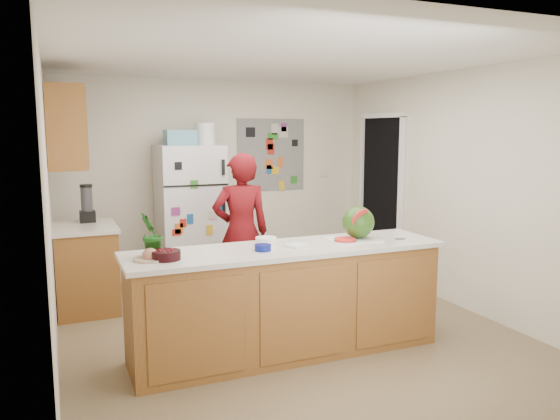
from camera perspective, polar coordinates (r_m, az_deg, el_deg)
name	(u,v)px	position (r m, az deg, el deg)	size (l,w,h in m)	color
floor	(285,331)	(5.30, 0.57, -12.49)	(4.00, 4.50, 0.02)	brown
wall_back	(217,179)	(7.12, -6.62, 3.25)	(4.00, 0.02, 2.50)	beige
wall_left	(48,212)	(4.60, -23.11, -0.15)	(0.02, 4.50, 2.50)	beige
wall_right	(460,190)	(6.07, 18.32, 2.01)	(0.02, 4.50, 2.50)	beige
ceiling	(286,58)	(5.00, 0.61, 15.64)	(4.00, 4.50, 0.02)	white
doorway	(381,196)	(7.23, 10.56, 1.41)	(0.03, 0.85, 2.04)	black
peninsula_base	(287,303)	(4.64, 0.74, -9.66)	(2.60, 0.62, 0.88)	brown
peninsula_top	(287,249)	(4.52, 0.75, -4.11)	(2.68, 0.70, 0.04)	silver
side_counter_base	(86,270)	(6.08, -19.58, -5.89)	(0.60, 0.80, 0.86)	brown
side_counter_top	(84,227)	(5.99, -19.79, -1.71)	(0.64, 0.84, 0.04)	silver
upper_cabinets	(65,128)	(5.85, -21.54, 8.01)	(0.35, 1.00, 0.80)	brown
refrigerator	(190,216)	(6.69, -9.37, -0.59)	(0.75, 0.70, 1.70)	silver
fridge_top_bin	(180,137)	(6.59, -10.41, 7.47)	(0.35, 0.28, 0.18)	#5999B2
photo_collage	(271,155)	(7.32, -0.93, 5.80)	(0.95, 0.01, 0.95)	slate
person	(241,232)	(5.68, -4.09, -2.34)	(0.60, 0.39, 1.65)	#5F0B10
blender_appliance	(87,204)	(6.17, -19.53, 0.55)	(0.12, 0.12, 0.38)	black
cutting_board	(353,240)	(4.83, 7.65, -3.07)	(0.43, 0.33, 0.01)	white
watermelon	(358,222)	(4.85, 8.17, -1.27)	(0.28, 0.28, 0.28)	#2E5D0F
watermelon_slice	(345,240)	(4.73, 6.82, -3.09)	(0.18, 0.18, 0.02)	#CA274E
cherry_bowl	(166,255)	(4.15, -11.80, -4.64)	(0.21, 0.21, 0.07)	black
white_bowl	(266,241)	(4.61, -1.47, -3.23)	(0.18, 0.18, 0.06)	white
cobalt_bowl	(263,248)	(4.37, -1.81, -3.95)	(0.14, 0.14, 0.05)	navy
plate	(150,259)	(4.18, -13.40, -4.98)	(0.25, 0.25, 0.02)	beige
paper_towel	(296,245)	(4.53, 1.70, -3.71)	(0.16, 0.14, 0.02)	white
keys	(400,239)	(4.93, 12.42, -2.96)	(0.08, 0.04, 0.01)	slate
potted_plant	(152,235)	(4.23, -13.26, -2.51)	(0.19, 0.16, 0.35)	#0C4910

